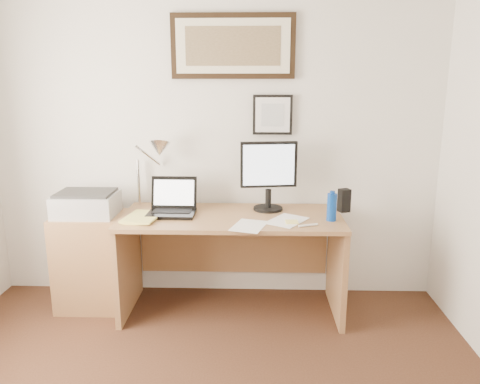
{
  "coord_description": "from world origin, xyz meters",
  "views": [
    {
      "loc": [
        0.31,
        -1.62,
        1.72
      ],
      "look_at": [
        0.22,
        1.43,
        0.98
      ],
      "focal_mm": 35.0,
      "sensor_mm": 36.0,
      "label": 1
    }
  ],
  "objects_px": {
    "laptop": "(172,206)",
    "printer": "(86,204)",
    "side_cabinet": "(92,261)",
    "desk": "(232,242)",
    "water_bottle": "(332,207)",
    "lcd_monitor": "(269,172)",
    "book": "(128,217)"
  },
  "relations": [
    {
      "from": "laptop",
      "to": "printer",
      "type": "height_order",
      "value": "laptop"
    },
    {
      "from": "side_cabinet",
      "to": "desk",
      "type": "height_order",
      "value": "desk"
    },
    {
      "from": "desk",
      "to": "laptop",
      "type": "xyz_separation_m",
      "value": [
        -0.44,
        -0.04,
        0.29
      ]
    },
    {
      "from": "water_bottle",
      "to": "lcd_monitor",
      "type": "xyz_separation_m",
      "value": [
        -0.43,
        0.25,
        0.19
      ]
    },
    {
      "from": "side_cabinet",
      "to": "desk",
      "type": "bearing_deg",
      "value": 1.89
    },
    {
      "from": "side_cabinet",
      "to": "water_bottle",
      "type": "relative_size",
      "value": 3.78
    },
    {
      "from": "desk",
      "to": "printer",
      "type": "xyz_separation_m",
      "value": [
        -1.08,
        -0.04,
        0.3
      ]
    },
    {
      "from": "book",
      "to": "lcd_monitor",
      "type": "bearing_deg",
      "value": 13.45
    },
    {
      "from": "side_cabinet",
      "to": "book",
      "type": "bearing_deg",
      "value": -22.23
    },
    {
      "from": "book",
      "to": "desk",
      "type": "relative_size",
      "value": 0.19
    },
    {
      "from": "desk",
      "to": "lcd_monitor",
      "type": "bearing_deg",
      "value": 14.37
    },
    {
      "from": "lcd_monitor",
      "to": "printer",
      "type": "height_order",
      "value": "lcd_monitor"
    },
    {
      "from": "printer",
      "to": "lcd_monitor",
      "type": "bearing_deg",
      "value": 4.45
    },
    {
      "from": "side_cabinet",
      "to": "lcd_monitor",
      "type": "height_order",
      "value": "lcd_monitor"
    },
    {
      "from": "desk",
      "to": "laptop",
      "type": "height_order",
      "value": "laptop"
    },
    {
      "from": "side_cabinet",
      "to": "book",
      "type": "xyz_separation_m",
      "value": [
        0.33,
        -0.14,
        0.4
      ]
    },
    {
      "from": "water_bottle",
      "to": "lcd_monitor",
      "type": "height_order",
      "value": "lcd_monitor"
    },
    {
      "from": "desk",
      "to": "lcd_monitor",
      "type": "relative_size",
      "value": 3.08
    },
    {
      "from": "side_cabinet",
      "to": "printer",
      "type": "xyz_separation_m",
      "value": [
        -0.01,
        -0.0,
        0.45
      ]
    },
    {
      "from": "desk",
      "to": "book",
      "type": "bearing_deg",
      "value": -166.89
    },
    {
      "from": "side_cabinet",
      "to": "printer",
      "type": "distance_m",
      "value": 0.45
    },
    {
      "from": "laptop",
      "to": "lcd_monitor",
      "type": "xyz_separation_m",
      "value": [
        0.71,
        0.11,
        0.23
      ]
    },
    {
      "from": "water_bottle",
      "to": "lcd_monitor",
      "type": "distance_m",
      "value": 0.54
    },
    {
      "from": "side_cabinet",
      "to": "laptop",
      "type": "xyz_separation_m",
      "value": [
        0.63,
        -0.01,
        0.44
      ]
    },
    {
      "from": "desk",
      "to": "lcd_monitor",
      "type": "distance_m",
      "value": 0.6
    },
    {
      "from": "laptop",
      "to": "printer",
      "type": "relative_size",
      "value": 0.78
    },
    {
      "from": "laptop",
      "to": "printer",
      "type": "bearing_deg",
      "value": 179.24
    },
    {
      "from": "book",
      "to": "laptop",
      "type": "bearing_deg",
      "value": 22.93
    },
    {
      "from": "lcd_monitor",
      "to": "side_cabinet",
      "type": "bearing_deg",
      "value": -175.54
    },
    {
      "from": "side_cabinet",
      "to": "desk",
      "type": "xyz_separation_m",
      "value": [
        1.07,
        0.04,
        0.15
      ]
    },
    {
      "from": "side_cabinet",
      "to": "water_bottle",
      "type": "height_order",
      "value": "water_bottle"
    },
    {
      "from": "book",
      "to": "laptop",
      "type": "height_order",
      "value": "laptop"
    }
  ]
}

